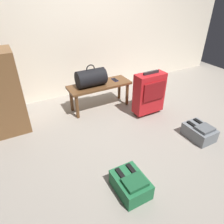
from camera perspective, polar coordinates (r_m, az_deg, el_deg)
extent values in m
plane|color=gray|center=(2.89, 7.05, -5.34)|extent=(6.60, 6.60, 0.00)
cube|color=silver|center=(3.74, -7.01, 26.40)|extent=(6.00, 0.10, 2.80)
cube|color=brown|center=(3.26, -3.50, 7.50)|extent=(1.00, 0.36, 0.04)
cylinder|color=brown|center=(3.10, -9.69, 1.42)|extent=(0.05, 0.05, 0.38)
cylinder|color=brown|center=(3.43, 4.22, 4.96)|extent=(0.05, 0.05, 0.38)
cylinder|color=brown|center=(3.32, -11.24, 3.40)|extent=(0.05, 0.05, 0.38)
cylinder|color=brown|center=(3.63, 2.03, 6.59)|extent=(0.05, 0.05, 0.38)
cylinder|color=black|center=(3.15, -5.87, 9.45)|extent=(0.44, 0.26, 0.26)
torus|color=black|center=(3.10, -6.02, 11.85)|extent=(0.14, 0.02, 0.14)
cube|color=#191E4C|center=(3.39, 0.81, 8.97)|extent=(0.07, 0.14, 0.01)
cube|color=black|center=(3.39, 0.81, 9.04)|extent=(0.06, 0.13, 0.00)
cube|color=red|center=(3.15, 10.26, 5.23)|extent=(0.46, 0.20, 0.61)
cube|color=maroon|center=(3.04, 11.70, 5.66)|extent=(0.37, 0.02, 0.27)
cube|color=#262628|center=(3.02, 10.85, 10.77)|extent=(0.26, 0.03, 0.04)
cylinder|color=black|center=(3.27, 6.72, -0.03)|extent=(0.02, 0.05, 0.05)
cylinder|color=black|center=(3.44, 11.17, 1.32)|extent=(0.02, 0.05, 0.05)
cube|color=#1E6038|center=(2.12, 5.17, -19.45)|extent=(0.28, 0.38, 0.17)
cube|color=#184D2C|center=(2.00, 6.40, -18.87)|extent=(0.21, 0.17, 0.04)
cube|color=black|center=(2.06, 2.71, -17.23)|extent=(0.04, 0.19, 0.02)
cube|color=black|center=(2.11, 5.77, -15.93)|extent=(0.04, 0.19, 0.02)
cube|color=slate|center=(2.95, 23.09, -5.21)|extent=(0.28, 0.38, 0.17)
cube|color=#515559|center=(2.86, 24.50, -4.22)|extent=(0.21, 0.17, 0.04)
cube|color=black|center=(2.88, 21.70, -3.41)|extent=(0.04, 0.19, 0.02)
cube|color=black|center=(2.97, 23.32, -2.70)|extent=(0.04, 0.19, 0.02)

